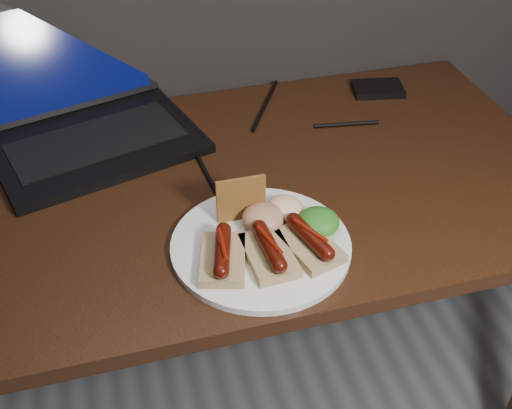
{
  "coord_description": "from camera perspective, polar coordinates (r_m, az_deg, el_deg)",
  "views": [
    {
      "loc": [
        -0.15,
        0.44,
        1.47
      ],
      "look_at": [
        0.06,
        1.22,
        0.82
      ],
      "focal_mm": 45.0,
      "sensor_mm": 36.0,
      "label": 1
    }
  ],
  "objects": [
    {
      "name": "salsa_mound",
      "position": [
        1.08,
        0.66,
        -1.15
      ],
      "size": [
        0.07,
        0.07,
        0.04
      ],
      "primitive_type": "ellipsoid",
      "color": "#A02510",
      "rests_on": "plate"
    },
    {
      "name": "bread_sausage_left",
      "position": [
        1.01,
        -2.99,
        -4.52
      ],
      "size": [
        0.1,
        0.13,
        0.04
      ],
      "color": "tan",
      "rests_on": "plate"
    },
    {
      "name": "crispbread",
      "position": [
        1.08,
        -1.34,
        0.5
      ],
      "size": [
        0.09,
        0.01,
        0.08
      ],
      "primitive_type": "cube",
      "color": "#A2682C",
      "rests_on": "plate"
    },
    {
      "name": "desk_cables",
      "position": [
        1.31,
        -5.11,
        5.29
      ],
      "size": [
        0.82,
        0.43,
        0.01
      ],
      "color": "black",
      "rests_on": "desk"
    },
    {
      "name": "coleslaw_mound",
      "position": [
        1.1,
        2.52,
        -0.34
      ],
      "size": [
        0.06,
        0.06,
        0.04
      ],
      "primitive_type": "ellipsoid",
      "color": "silver",
      "rests_on": "plate"
    },
    {
      "name": "salad_greens",
      "position": [
        1.07,
        5.59,
        -1.54
      ],
      "size": [
        0.07,
        0.07,
        0.04
      ],
      "primitive_type": "ellipsoid",
      "color": "#145010",
      "rests_on": "plate"
    },
    {
      "name": "laptop",
      "position": [
        1.36,
        -15.13,
        7.89
      ],
      "size": [
        0.48,
        0.46,
        0.25
      ],
      "color": "black",
      "rests_on": "desk"
    },
    {
      "name": "bread_sausage_center",
      "position": [
        1.02,
        1.17,
        -4.18
      ],
      "size": [
        0.08,
        0.12,
        0.04
      ],
      "color": "tan",
      "rests_on": "plate"
    },
    {
      "name": "desk",
      "position": [
        1.25,
        -4.65,
        -1.68
      ],
      "size": [
        1.4,
        0.7,
        0.75
      ],
      "color": "#351F0D",
      "rests_on": "ground"
    },
    {
      "name": "hard_drive",
      "position": [
        1.52,
        10.77,
        10.07
      ],
      "size": [
        0.12,
        0.09,
        0.02
      ],
      "primitive_type": "cube",
      "rotation": [
        0.0,
        0.0,
        -0.19
      ],
      "color": "black",
      "rests_on": "desk"
    },
    {
      "name": "bread_sausage_right",
      "position": [
        1.04,
        4.77,
        -3.31
      ],
      "size": [
        0.1,
        0.13,
        0.04
      ],
      "color": "tan",
      "rests_on": "plate"
    },
    {
      "name": "plate",
      "position": [
        1.06,
        0.43,
        -3.67
      ],
      "size": [
        0.34,
        0.34,
        0.01
      ],
      "primitive_type": "cylinder",
      "rotation": [
        0.0,
        0.0,
        -0.17
      ],
      "color": "white",
      "rests_on": "desk"
    }
  ]
}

